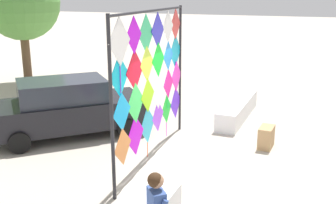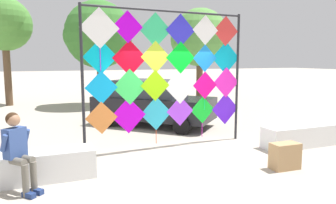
# 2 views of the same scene
# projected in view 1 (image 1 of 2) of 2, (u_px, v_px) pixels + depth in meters

# --- Properties ---
(ground) EXTENTS (120.00, 120.00, 0.00)m
(ground) POSITION_uv_depth(u_px,v_px,m) (193.00, 162.00, 9.53)
(ground) COLOR #ADA393
(plaza_ledge_right) EXTENTS (3.29, 0.62, 0.56)m
(plaza_ledge_right) POSITION_uv_depth(u_px,v_px,m) (237.00, 109.00, 12.79)
(plaza_ledge_right) COLOR white
(plaza_ledge_right) RESTS_ON ground
(kite_display_rack) EXTENTS (4.43, 0.34, 3.54)m
(kite_display_rack) POSITION_uv_depth(u_px,v_px,m) (153.00, 74.00, 9.28)
(kite_display_rack) COLOR #232328
(kite_display_rack) RESTS_ON ground
(parked_car) EXTENTS (4.14, 4.14, 1.59)m
(parked_car) POSITION_uv_depth(u_px,v_px,m) (67.00, 107.00, 11.16)
(parked_car) COLOR black
(parked_car) RESTS_ON ground
(cardboard_box_large) EXTENTS (0.61, 0.36, 0.56)m
(cardboard_box_large) POSITION_uv_depth(u_px,v_px,m) (266.00, 137.00, 10.37)
(cardboard_box_large) COLOR tan
(cardboard_box_large) RESTS_ON ground
(tree_palm_like) EXTENTS (3.16, 3.16, 5.07)m
(tree_palm_like) POSITION_uv_depth(u_px,v_px,m) (17.00, 1.00, 16.57)
(tree_palm_like) COLOR brown
(tree_palm_like) RESTS_ON ground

